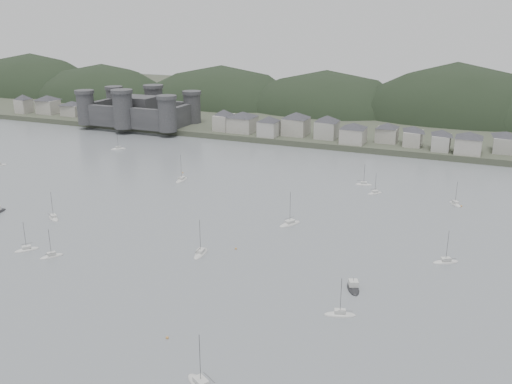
% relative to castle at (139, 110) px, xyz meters
% --- Properties ---
extents(ground, '(900.00, 900.00, 0.00)m').
position_rel_castle_xyz_m(ground, '(120.00, -179.80, -10.96)').
color(ground, slate).
rests_on(ground, ground).
extents(far_shore_land, '(900.00, 250.00, 3.00)m').
position_rel_castle_xyz_m(far_shore_land, '(120.00, 115.20, -9.46)').
color(far_shore_land, '#383D2D').
rests_on(far_shore_land, ground).
extents(forested_ridge, '(851.55, 103.94, 102.57)m').
position_rel_castle_xyz_m(forested_ridge, '(124.83, 89.60, -22.25)').
color(forested_ridge, black).
rests_on(forested_ridge, ground).
extents(castle, '(66.00, 43.00, 20.00)m').
position_rel_castle_xyz_m(castle, '(0.00, 0.00, 0.00)').
color(castle, '#333336').
rests_on(castle, far_shore_land).
extents(waterfront_town, '(451.48, 28.46, 12.92)m').
position_rel_castle_xyz_m(waterfront_town, '(170.59, 3.54, -2.30)').
color(waterfront_town, '#9B978D').
rests_on(waterfront_town, far_shore_land).
extents(sailboat_lead, '(5.73, 6.00, 8.64)m').
position_rel_castle_xyz_m(sailboat_lead, '(155.49, -71.71, -10.78)').
color(sailboat_lead, silver).
rests_on(sailboat_lead, ground).
extents(moored_fleet, '(245.52, 157.04, 13.67)m').
position_rel_castle_xyz_m(moored_fleet, '(118.72, -129.86, -10.79)').
color(moored_fleet, silver).
rests_on(moored_fleet, ground).
extents(motor_launch_near, '(5.68, 8.45, 3.90)m').
position_rel_castle_xyz_m(motor_launch_near, '(166.12, -151.03, -10.67)').
color(motor_launch_near, black).
rests_on(motor_launch_near, ground).
extents(mooring_buoys, '(188.89, 114.63, 0.70)m').
position_rel_castle_xyz_m(mooring_buoys, '(130.04, -124.98, -10.81)').
color(mooring_buoys, '#BE833F').
rests_on(mooring_buoys, ground).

